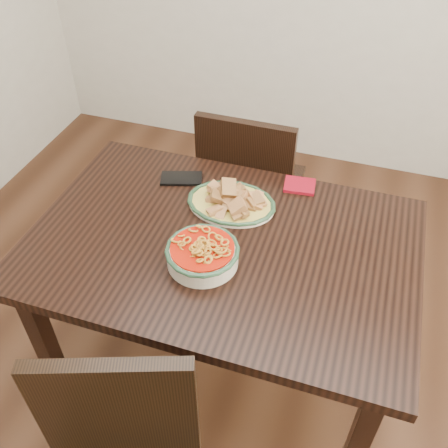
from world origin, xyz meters
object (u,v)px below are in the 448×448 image
(noodle_bowl, at_px, (202,253))
(dining_table, at_px, (222,260))
(chair_far, at_px, (250,184))
(smartphone, at_px, (181,178))
(fish_plate, at_px, (231,196))

(noodle_bowl, bearing_deg, dining_table, 75.57)
(chair_far, xyz_separation_m, smartphone, (-0.18, -0.37, 0.26))
(fish_plate, bearing_deg, noodle_bowl, -90.35)
(dining_table, bearing_deg, noodle_bowl, -104.43)
(fish_plate, relative_size, smartphone, 2.01)
(smartphone, bearing_deg, noodle_bowl, -76.82)
(dining_table, relative_size, noodle_bowl, 5.46)
(chair_far, bearing_deg, smartphone, 64.38)
(chair_far, xyz_separation_m, fish_plate, (0.05, -0.46, 0.30))
(smartphone, bearing_deg, chair_far, 46.95)
(dining_table, relative_size, fish_plate, 4.11)
(dining_table, xyz_separation_m, fish_plate, (-0.03, 0.18, 0.13))
(fish_plate, bearing_deg, smartphone, 158.59)
(dining_table, xyz_separation_m, smartphone, (-0.25, 0.27, 0.10))
(smartphone, bearing_deg, fish_plate, -38.79)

